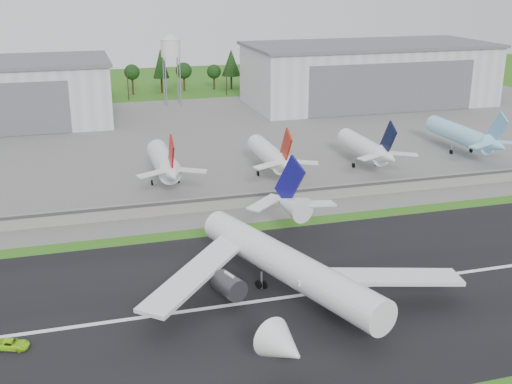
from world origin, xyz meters
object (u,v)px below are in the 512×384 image
object	(u,v)px
main_airliner	(287,273)
parked_jet_red_a	(165,163)
parked_jet_skyblue	(466,136)
parked_jet_navy	(368,148)
parked_jet_red_b	(272,156)
ground_vehicle	(12,344)

from	to	relation	value
main_airliner	parked_jet_red_a	size ratio (longest dim) A/B	1.84
main_airliner	parked_jet_skyblue	world-z (taller)	main_airliner
parked_jet_navy	parked_jet_skyblue	distance (m)	35.14
main_airliner	parked_jet_red_a	xyz separation A→B (m)	(-10.60, 66.97, 1.29)
parked_jet_red_b	parked_jet_navy	bearing A→B (deg)	0.01
main_airliner	parked_jet_navy	xyz separation A→B (m)	(46.70, 66.93, 1.06)
parked_jet_red_a	parked_jet_navy	world-z (taller)	parked_jet_red_a
parked_jet_navy	parked_jet_skyblue	bearing A→B (deg)	8.22
main_airliner	parked_jet_navy	world-z (taller)	main_airliner
main_airliner	ground_vehicle	distance (m)	44.26
ground_vehicle	parked_jet_red_a	xyz separation A→B (m)	(33.35, 70.29, 5.37)
ground_vehicle	parked_jet_red_b	world-z (taller)	parked_jet_red_b
parked_jet_red_a	parked_jet_red_b	bearing A→B (deg)	-0.08
main_airliner	parked_jet_skyblue	xyz separation A→B (m)	(81.47, 71.95, 1.12)
main_airliner	parked_jet_skyblue	size ratio (longest dim) A/B	1.54
main_airliner	parked_jet_red_a	bearing A→B (deg)	-100.59
parked_jet_red_a	parked_jet_red_b	size ratio (longest dim) A/B	1.00
ground_vehicle	parked_jet_navy	bearing A→B (deg)	-32.25
parked_jet_red_a	ground_vehicle	bearing A→B (deg)	-115.38
parked_jet_red_a	parked_jet_navy	size ratio (longest dim) A/B	1.00
parked_jet_red_a	main_airliner	bearing A→B (deg)	-81.01
main_airliner	parked_jet_navy	size ratio (longest dim) A/B	1.84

